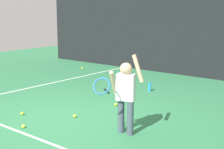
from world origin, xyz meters
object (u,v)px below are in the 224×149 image
at_px(tennis_ball_2, 116,105).
at_px(tennis_ball_5, 75,116).
at_px(tennis_ball_0, 82,68).
at_px(water_bottle, 150,87).
at_px(tennis_ball_6, 23,126).
at_px(tennis_ball_3, 22,114).
at_px(tennis_player, 125,92).

distance_m(tennis_ball_2, tennis_ball_5, 1.12).
distance_m(tennis_ball_0, tennis_ball_2, 4.66).
bearing_deg(tennis_ball_5, water_bottle, 90.66).
xyz_separation_m(tennis_ball_0, tennis_ball_6, (3.31, -4.89, 0.00)).
bearing_deg(tennis_ball_2, tennis_ball_3, -121.99).
bearing_deg(tennis_ball_3, water_bottle, 74.75).
distance_m(tennis_player, tennis_ball_2, 1.77).
relative_size(tennis_ball_0, tennis_ball_6, 1.00).
distance_m(tennis_player, tennis_ball_5, 1.43).
bearing_deg(tennis_ball_0, tennis_ball_2, -36.93).
height_order(tennis_ball_0, tennis_ball_3, same).
relative_size(water_bottle, tennis_ball_0, 3.33).
bearing_deg(water_bottle, tennis_ball_2, -84.42).
relative_size(tennis_ball_3, tennis_ball_6, 1.00).
distance_m(tennis_player, tennis_ball_0, 6.31).
bearing_deg(tennis_ball_3, tennis_ball_5, 30.91).
height_order(tennis_player, tennis_ball_5, tennis_player).
xyz_separation_m(tennis_ball_0, tennis_ball_5, (3.60, -3.91, 0.00)).
height_order(water_bottle, tennis_ball_3, water_bottle).
distance_m(water_bottle, tennis_ball_0, 3.77).
height_order(tennis_ball_0, tennis_ball_2, same).
bearing_deg(tennis_ball_6, tennis_ball_2, 78.92).
xyz_separation_m(tennis_ball_0, tennis_ball_2, (3.72, -2.80, 0.00)).
distance_m(tennis_player, tennis_ball_3, 2.33).
distance_m(tennis_ball_5, tennis_ball_6, 1.02).
relative_size(water_bottle, tennis_ball_3, 3.33).
height_order(tennis_player, tennis_ball_3, tennis_player).
bearing_deg(tennis_ball_6, tennis_ball_5, 73.67).
distance_m(water_bottle, tennis_ball_6, 3.68).
bearing_deg(water_bottle, tennis_ball_6, -93.98).
xyz_separation_m(tennis_player, tennis_ball_3, (-2.17, -0.48, -0.69)).
bearing_deg(tennis_ball_2, tennis_ball_5, -96.30).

